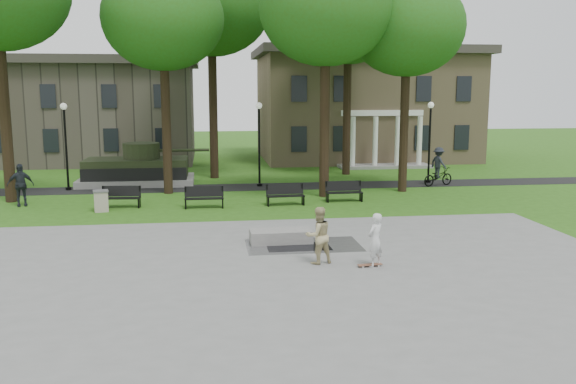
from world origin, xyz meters
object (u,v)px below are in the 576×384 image
trash_bin (101,201)px  cyclist (438,170)px  concrete_block (281,236)px  park_bench_0 (121,196)px  skateboarder (375,240)px  friend_watching (318,235)px

trash_bin → cyclist: bearing=16.0°
concrete_block → park_bench_0: 10.07m
skateboarder → concrete_block: bearing=-91.8°
concrete_block → cyclist: 15.86m
concrete_block → friend_watching: size_ratio=1.22×
concrete_block → cyclist: (10.48, 11.88, 0.66)m
park_bench_0 → trash_bin: 1.14m
skateboarder → park_bench_0: 14.28m
cyclist → park_bench_0: bearing=82.9°
friend_watching → park_bench_0: friend_watching is taller
friend_watching → cyclist: cyclist is taller
concrete_block → friend_watching: friend_watching is taller
cyclist → trash_bin: bearing=84.9°
trash_bin → friend_watching: bearing=-49.5°
skateboarder → trash_bin: bearing=-84.4°
cyclist → trash_bin: (-17.83, -5.12, -0.42)m
friend_watching → cyclist: 17.58m
friend_watching → trash_bin: bearing=-66.2°
park_bench_0 → skateboarder: bearing=-45.4°
concrete_block → cyclist: bearing=48.6°
friend_watching → trash_bin: friend_watching is taller
friend_watching → park_bench_0: size_ratio=0.99×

